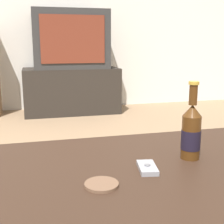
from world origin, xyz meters
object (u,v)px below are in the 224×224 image
Objects in this scene: tv_stand at (72,90)px; television at (70,40)px; beer_bottle at (191,132)px; cell_phone at (147,168)px.

tv_stand is 0.57m from television.
television is 3.22× the size of beer_bottle.
television reaches higher than cell_phone.
tv_stand is 10.16× the size of cell_phone.
cell_phone is (-0.17, -0.06, -0.08)m from beer_bottle.
beer_bottle reaches higher than cell_phone.
beer_bottle is at bearing -88.68° from tv_stand.
tv_stand is at bearing 97.53° from cell_phone.
tv_stand is at bearing 90.00° from television.
television is (0.00, -0.00, 0.57)m from tv_stand.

